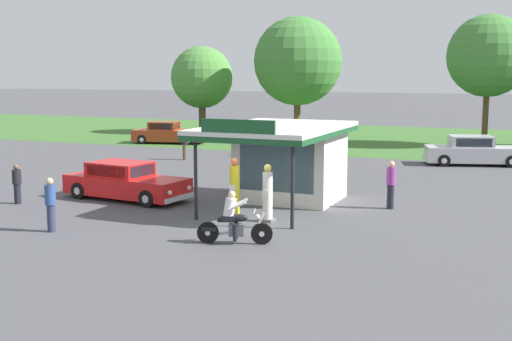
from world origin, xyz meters
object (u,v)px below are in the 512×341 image
object	(u,v)px
featured_classic_sedan	(125,182)
gas_pump_offside	(268,195)
parked_car_back_row_centre	(168,134)
parked_car_back_row_far_left	(474,152)
bystander_chatting_near_pumps	(307,160)
motorcycle_with_rider	(233,222)
bystander_strolling_foreground	(51,203)
bystander_leaning_by_kiosk	(185,144)
bystander_standing_back_lot	(17,183)
bystander_admiring_sedan	(391,183)
parked_car_back_row_left	(289,145)
gas_pump_nearside	(235,191)

from	to	relation	value
featured_classic_sedan	gas_pump_offside	bearing A→B (deg)	-12.41
gas_pump_offside	parked_car_back_row_centre	distance (m)	25.90
parked_car_back_row_far_left	bystander_chatting_near_pumps	size ratio (longest dim) A/B	3.67
motorcycle_with_rider	featured_classic_sedan	world-z (taller)	motorcycle_with_rider
bystander_chatting_near_pumps	bystander_strolling_foreground	world-z (taller)	bystander_strolling_foreground
bystander_leaning_by_kiosk	bystander_standing_back_lot	bearing A→B (deg)	-88.25
motorcycle_with_rider	featured_classic_sedan	xyz separation A→B (m)	(-6.88, 4.59, 0.03)
bystander_admiring_sedan	parked_car_back_row_far_left	bearing A→B (deg)	82.49
parked_car_back_row_left	bystander_admiring_sedan	distance (m)	15.53
parked_car_back_row_centre	bystander_leaning_by_kiosk	xyz separation A→B (m)	(5.55, -7.49, 0.25)
gas_pump_nearside	parked_car_back_row_far_left	size ratio (longest dim) A/B	0.37
gas_pump_offside	motorcycle_with_rider	world-z (taller)	gas_pump_offside
gas_pump_nearside	bystander_admiring_sedan	distance (m)	5.93
gas_pump_offside	bystander_leaning_by_kiosk	world-z (taller)	gas_pump_offside
gas_pump_offside	bystander_chatting_near_pumps	bearing A→B (deg)	100.94
bystander_strolling_foreground	bystander_leaning_by_kiosk	world-z (taller)	bystander_leaning_by_kiosk
gas_pump_nearside	parked_car_back_row_centre	size ratio (longest dim) A/B	0.38
bystander_strolling_foreground	bystander_admiring_sedan	bearing A→B (deg)	40.29
motorcycle_with_rider	parked_car_back_row_left	size ratio (longest dim) A/B	0.43
featured_classic_sedan	parked_car_back_row_far_left	distance (m)	19.73
gas_pump_offside	parked_car_back_row_centre	xyz separation A→B (m)	(-15.96, 20.39, -0.20)
parked_car_back_row_centre	bystander_strolling_foreground	world-z (taller)	bystander_strolling_foreground
bystander_admiring_sedan	bystander_chatting_near_pumps	world-z (taller)	bystander_admiring_sedan
parked_car_back_row_left	bystander_leaning_by_kiosk	xyz separation A→B (m)	(-5.09, -3.69, 0.24)
gas_pump_nearside	motorcycle_with_rider	world-z (taller)	gas_pump_nearside
featured_classic_sedan	bystander_admiring_sedan	size ratio (longest dim) A/B	3.05
gas_pump_nearside	parked_car_back_row_left	world-z (taller)	gas_pump_nearside
gas_pump_nearside	bystander_leaning_by_kiosk	distance (m)	15.84
motorcycle_with_rider	featured_classic_sedan	distance (m)	8.27
bystander_chatting_near_pumps	bystander_leaning_by_kiosk	bearing A→B (deg)	159.62
gas_pump_offside	parked_car_back_row_left	world-z (taller)	gas_pump_offside
bystander_admiring_sedan	bystander_standing_back_lot	size ratio (longest dim) A/B	1.17
parked_car_back_row_left	bystander_standing_back_lot	world-z (taller)	bystander_standing_back_lot
bystander_standing_back_lot	bystander_strolling_foreground	bearing A→B (deg)	-35.98
gas_pump_nearside	parked_car_back_row_far_left	world-z (taller)	gas_pump_nearside
parked_car_back_row_far_left	bystander_leaning_by_kiosk	bearing A→B (deg)	-164.46
parked_car_back_row_left	bystander_admiring_sedan	world-z (taller)	bystander_admiring_sedan
motorcycle_with_rider	bystander_strolling_foreground	distance (m)	6.01
parked_car_back_row_centre	bystander_strolling_foreground	xyz separation A→B (m)	(10.21, -24.42, 0.22)
gas_pump_nearside	parked_car_back_row_centre	distance (m)	25.16
gas_pump_nearside	parked_car_back_row_left	distance (m)	17.09
parked_car_back_row_left	bystander_standing_back_lot	size ratio (longest dim) A/B	3.31
gas_pump_nearside	parked_car_back_row_centre	bearing A→B (deg)	125.85
bystander_chatting_near_pumps	bystander_standing_back_lot	xyz separation A→B (m)	(-8.10, -10.69, -0.00)
parked_car_back_row_far_left	bystander_chatting_near_pumps	bearing A→B (deg)	-133.25
featured_classic_sedan	bystander_chatting_near_pumps	world-z (taller)	bystander_chatting_near_pumps
gas_pump_offside	bystander_strolling_foreground	xyz separation A→B (m)	(-5.75, -4.02, 0.03)
bystander_chatting_near_pumps	bystander_standing_back_lot	size ratio (longest dim) A/B	1.00
bystander_chatting_near_pumps	bystander_strolling_foreground	bearing A→B (deg)	-105.71
bystander_admiring_sedan	gas_pump_nearside	bearing A→B (deg)	-141.05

